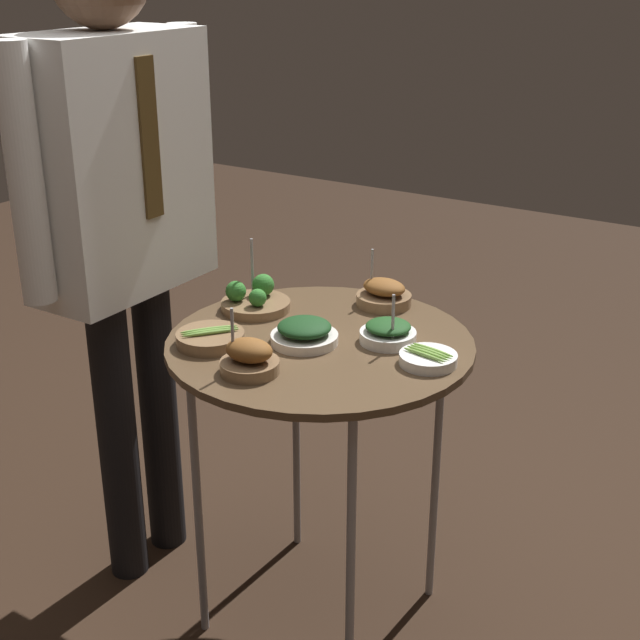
{
  "coord_description": "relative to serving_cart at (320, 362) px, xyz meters",
  "views": [
    {
      "loc": [
        -1.56,
        -0.99,
        1.58
      ],
      "look_at": [
        0.0,
        0.0,
        0.82
      ],
      "focal_mm": 50.0,
      "sensor_mm": 36.0,
      "label": 1
    }
  ],
  "objects": [
    {
      "name": "bowl_asparagus_front_center",
      "position": [
        0.02,
        -0.26,
        0.07
      ],
      "size": [
        0.13,
        0.13,
        0.03
      ],
      "color": "white",
      "rests_on": "serving_cart"
    },
    {
      "name": "bowl_roast_center",
      "position": [
        0.27,
        -0.02,
        0.08
      ],
      "size": [
        0.14,
        0.14,
        0.14
      ],
      "color": "brown",
      "rests_on": "serving_cart"
    },
    {
      "name": "bowl_asparagus_mid_left",
      "position": [
        -0.15,
        0.2,
        0.07
      ],
      "size": [
        0.15,
        0.15,
        0.04
      ],
      "color": "brown",
      "rests_on": "serving_cart"
    },
    {
      "name": "bowl_spinach_back_left",
      "position": [
        -0.03,
        0.02,
        0.08
      ],
      "size": [
        0.15,
        0.15,
        0.06
      ],
      "color": "silver",
      "rests_on": "serving_cart"
    },
    {
      "name": "ground_plane",
      "position": [
        0.0,
        0.0,
        -0.71
      ],
      "size": [
        8.0,
        8.0,
        0.0
      ],
      "primitive_type": "plane",
      "color": "black"
    },
    {
      "name": "bowl_broccoli_front_left",
      "position": [
        0.08,
        0.24,
        0.08
      ],
      "size": [
        0.17,
        0.17,
        0.17
      ],
      "color": "brown",
      "rests_on": "serving_cart"
    },
    {
      "name": "bowl_spinach_near_rim",
      "position": [
        0.07,
        -0.14,
        0.08
      ],
      "size": [
        0.13,
        0.13,
        0.13
      ],
      "color": "white",
      "rests_on": "serving_cart"
    },
    {
      "name": "bowl_roast_mid_right",
      "position": [
        -0.22,
        0.04,
        0.09
      ],
      "size": [
        0.13,
        0.13,
        0.14
      ],
      "color": "brown",
      "rests_on": "serving_cart"
    },
    {
      "name": "serving_cart",
      "position": [
        0.0,
        0.0,
        0.0
      ],
      "size": [
        0.7,
        0.7,
        0.77
      ],
      "color": "brown",
      "rests_on": "ground_plane"
    },
    {
      "name": "waiter_figure",
      "position": [
        -0.06,
        0.54,
        0.33
      ],
      "size": [
        0.61,
        0.23,
        1.64
      ],
      "color": "black",
      "rests_on": "ground_plane"
    }
  ]
}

